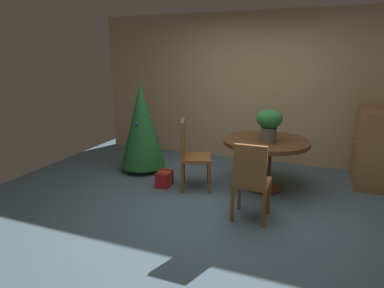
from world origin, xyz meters
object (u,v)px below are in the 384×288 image
at_px(flower_vase, 269,122).
at_px(wooden_chair_left, 190,152).
at_px(holiday_tree, 142,125).
at_px(round_dining_table, 266,150).
at_px(gift_box_red, 164,179).
at_px(wooden_chair_near, 251,179).
at_px(wooden_cabinet, 373,148).

relative_size(flower_vase, wooden_chair_left, 0.44).
bearing_deg(holiday_tree, round_dining_table, -1.63).
xyz_separation_m(holiday_tree, gift_box_red, (0.63, -0.49, -0.66)).
xyz_separation_m(round_dining_table, wooden_chair_left, (-1.00, -0.36, -0.02)).
relative_size(wooden_chair_near, holiday_tree, 0.64).
xyz_separation_m(wooden_chair_left, holiday_tree, (-1.01, 0.42, 0.22)).
xyz_separation_m(gift_box_red, wooden_cabinet, (2.81, 1.17, 0.46)).
relative_size(flower_vase, holiday_tree, 0.30).
distance_m(wooden_chair_left, gift_box_red, 0.58).
bearing_deg(holiday_tree, flower_vase, -3.64).
xyz_separation_m(flower_vase, wooden_chair_left, (-1.03, -0.29, -0.44)).
xyz_separation_m(round_dining_table, gift_box_red, (-1.38, -0.43, -0.46)).
distance_m(flower_vase, wooden_cabinet, 1.67).
height_order(flower_vase, holiday_tree, holiday_tree).
distance_m(round_dining_table, gift_box_red, 1.52).
distance_m(flower_vase, gift_box_red, 1.70).
xyz_separation_m(wooden_chair_near, holiday_tree, (-2.00, 1.08, 0.25)).
bearing_deg(wooden_chair_left, holiday_tree, 157.32).
distance_m(round_dining_table, wooden_chair_near, 1.03).
height_order(round_dining_table, wooden_chair_near, wooden_chair_near).
height_order(round_dining_table, wooden_chair_left, wooden_chair_left).
bearing_deg(holiday_tree, wooden_chair_near, -28.38).
xyz_separation_m(flower_vase, gift_box_red, (-1.41, -0.36, -0.88)).
xyz_separation_m(flower_vase, wooden_cabinet, (1.40, 0.81, -0.43)).
bearing_deg(round_dining_table, wooden_chair_near, -90.00).
height_order(wooden_chair_left, wooden_cabinet, wooden_cabinet).
bearing_deg(flower_vase, holiday_tree, 176.36).
relative_size(wooden_chair_left, gift_box_red, 3.47).
bearing_deg(holiday_tree, wooden_cabinet, 11.20).
relative_size(round_dining_table, flower_vase, 2.69).
bearing_deg(wooden_chair_near, holiday_tree, 151.62).
height_order(wooden_chair_near, gift_box_red, wooden_chair_near).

